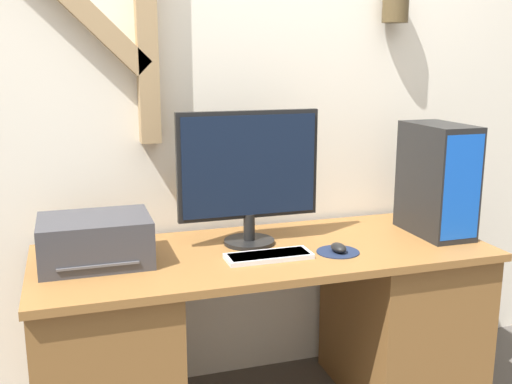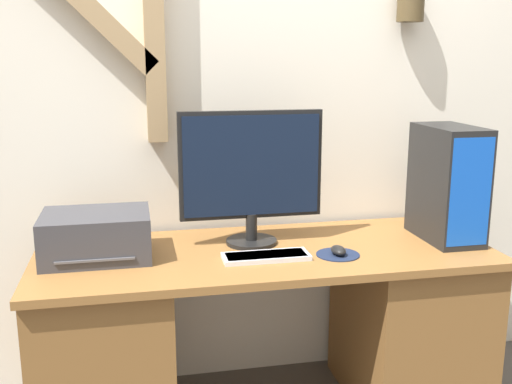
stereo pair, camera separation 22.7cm
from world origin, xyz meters
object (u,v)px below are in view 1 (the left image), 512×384
Objects in this scene: printer at (95,241)px; computer_tower at (437,180)px; mouse at (338,248)px; monitor at (249,171)px; keyboard at (269,256)px.

computer_tower is at bearing -1.97° from printer.
mouse is 0.22× the size of printer.
computer_tower is (0.79, -0.10, -0.06)m from monitor.
monitor is at bearing 5.28° from printer.
monitor is 1.22× the size of computer_tower.
monitor is at bearing 172.58° from computer_tower.
monitor is 0.80m from computer_tower.
keyboard is at bearing -13.20° from printer.
monitor is 1.45× the size of printer.
computer_tower is at bearing 7.08° from keyboard.
monitor is at bearing 94.53° from keyboard.
keyboard is 3.82× the size of mouse.
mouse is 0.91m from printer.
printer is (-1.39, 0.05, -0.15)m from computer_tower.
monitor is at bearing 142.97° from mouse.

